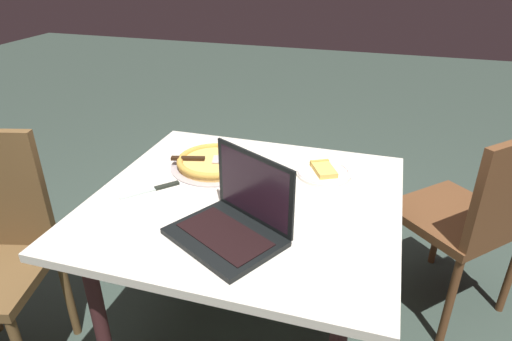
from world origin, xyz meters
name	(u,v)px	position (x,y,z in m)	size (l,w,h in m)	color
ground_plane	(248,340)	(0.00, 0.00, 0.00)	(12.00, 12.00, 0.00)	#313F37
dining_table	(246,215)	(0.00, 0.00, 0.64)	(1.01, 1.08, 0.72)	beige
laptop	(234,220)	(0.22, 0.04, 0.77)	(0.38, 0.41, 0.25)	black
pizza_plate	(324,172)	(-0.26, 0.24, 0.73)	(0.21, 0.21, 0.04)	white
pizza_tray	(214,162)	(-0.20, -0.20, 0.74)	(0.36, 0.36, 0.04)	#A89E9E
table_knife	(156,189)	(0.04, -0.34, 0.72)	(0.18, 0.17, 0.01)	#B0C1B9
chair_near	(473,213)	(-0.46, 0.85, 0.53)	(0.63, 0.63, 0.92)	brown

